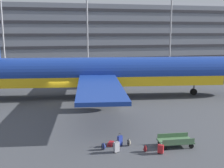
{
  "coord_description": "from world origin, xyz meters",
  "views": [
    {
      "loc": [
        -1.04,
        -34.88,
        8.67
      ],
      "look_at": [
        5.49,
        -6.14,
        3.0
      ],
      "focal_mm": 44.47,
      "sensor_mm": 36.0,
      "label": 1
    }
  ],
  "objects_px": {
    "backpack_large": "(104,146)",
    "suitcase_orange": "(120,141)",
    "suitcase_teal": "(116,147)",
    "backpack_black": "(129,143)",
    "backpack_purple": "(145,149)",
    "suitcase_silver": "(161,149)",
    "airliner": "(101,73)",
    "suitcase_navy": "(111,144)",
    "baggage_cart": "(175,141)"
  },
  "relations": [
    {
      "from": "airliner",
      "to": "backpack_large",
      "type": "relative_size",
      "value": 67.43
    },
    {
      "from": "suitcase_navy",
      "to": "backpack_black",
      "type": "relative_size",
      "value": 1.38
    },
    {
      "from": "suitcase_navy",
      "to": "suitcase_orange",
      "type": "bearing_deg",
      "value": -24.51
    },
    {
      "from": "backpack_large",
      "to": "airliner",
      "type": "bearing_deg",
      "value": 79.84
    },
    {
      "from": "backpack_black",
      "to": "backpack_large",
      "type": "distance_m",
      "value": 2.06
    },
    {
      "from": "airliner",
      "to": "backpack_black",
      "type": "height_order",
      "value": "airliner"
    },
    {
      "from": "suitcase_navy",
      "to": "suitcase_teal",
      "type": "xyz_separation_m",
      "value": [
        0.12,
        -1.33,
        0.3
      ]
    },
    {
      "from": "airliner",
      "to": "baggage_cart",
      "type": "bearing_deg",
      "value": -81.69
    },
    {
      "from": "suitcase_silver",
      "to": "backpack_large",
      "type": "bearing_deg",
      "value": 157.99
    },
    {
      "from": "suitcase_teal",
      "to": "baggage_cart",
      "type": "relative_size",
      "value": 0.28
    },
    {
      "from": "suitcase_orange",
      "to": "backpack_purple",
      "type": "bearing_deg",
      "value": -42.87
    },
    {
      "from": "suitcase_silver",
      "to": "backpack_black",
      "type": "xyz_separation_m",
      "value": [
        -1.81,
        1.83,
        -0.1
      ]
    },
    {
      "from": "airliner",
      "to": "backpack_large",
      "type": "bearing_deg",
      "value": -100.16
    },
    {
      "from": "suitcase_orange",
      "to": "backpack_black",
      "type": "bearing_deg",
      "value": -8.48
    },
    {
      "from": "suitcase_navy",
      "to": "suitcase_teal",
      "type": "distance_m",
      "value": 1.37
    },
    {
      "from": "suitcase_silver",
      "to": "backpack_large",
      "type": "relative_size",
      "value": 1.46
    },
    {
      "from": "airliner",
      "to": "suitcase_navy",
      "type": "relative_size",
      "value": 49.01
    },
    {
      "from": "suitcase_teal",
      "to": "backpack_purple",
      "type": "relative_size",
      "value": 1.7
    },
    {
      "from": "airliner",
      "to": "suitcase_teal",
      "type": "xyz_separation_m",
      "value": [
        -2.14,
        -17.11,
        -2.78
      ]
    },
    {
      "from": "airliner",
      "to": "backpack_purple",
      "type": "bearing_deg",
      "value": -90.25
    },
    {
      "from": "airliner",
      "to": "backpack_purple",
      "type": "height_order",
      "value": "airliner"
    },
    {
      "from": "suitcase_teal",
      "to": "backpack_black",
      "type": "bearing_deg",
      "value": 37.03
    },
    {
      "from": "backpack_black",
      "to": "baggage_cart",
      "type": "height_order",
      "value": "baggage_cart"
    },
    {
      "from": "backpack_large",
      "to": "baggage_cart",
      "type": "height_order",
      "value": "baggage_cart"
    },
    {
      "from": "airliner",
      "to": "suitcase_orange",
      "type": "xyz_separation_m",
      "value": [
        -1.61,
        -16.07,
        -2.76
      ]
    },
    {
      "from": "backpack_purple",
      "to": "backpack_large",
      "type": "height_order",
      "value": "backpack_large"
    },
    {
      "from": "airliner",
      "to": "baggage_cart",
      "type": "distance_m",
      "value": 17.47
    },
    {
      "from": "suitcase_orange",
      "to": "backpack_purple",
      "type": "distance_m",
      "value": 2.11
    },
    {
      "from": "suitcase_teal",
      "to": "suitcase_silver",
      "type": "height_order",
      "value": "suitcase_teal"
    },
    {
      "from": "backpack_large",
      "to": "suitcase_navy",
      "type": "bearing_deg",
      "value": 44.55
    },
    {
      "from": "suitcase_orange",
      "to": "baggage_cart",
      "type": "height_order",
      "value": "suitcase_orange"
    },
    {
      "from": "suitcase_silver",
      "to": "baggage_cart",
      "type": "distance_m",
      "value": 1.85
    },
    {
      "from": "backpack_purple",
      "to": "suitcase_orange",
      "type": "bearing_deg",
      "value": 137.13
    },
    {
      "from": "suitcase_teal",
      "to": "suitcase_orange",
      "type": "relative_size",
      "value": 0.95
    },
    {
      "from": "suitcase_silver",
      "to": "backpack_black",
      "type": "height_order",
      "value": "suitcase_silver"
    },
    {
      "from": "suitcase_navy",
      "to": "baggage_cart",
      "type": "bearing_deg",
      "value": -15.16
    },
    {
      "from": "suitcase_navy",
      "to": "backpack_purple",
      "type": "xyz_separation_m",
      "value": [
        2.19,
        -1.72,
        0.13
      ]
    },
    {
      "from": "suitcase_orange",
      "to": "airliner",
      "type": "bearing_deg",
      "value": 84.27
    },
    {
      "from": "baggage_cart",
      "to": "backpack_black",
      "type": "bearing_deg",
      "value": 165.37
    },
    {
      "from": "backpack_large",
      "to": "suitcase_orange",
      "type": "bearing_deg",
      "value": 15.8
    },
    {
      "from": "suitcase_silver",
      "to": "baggage_cart",
      "type": "bearing_deg",
      "value": 30.8
    },
    {
      "from": "airliner",
      "to": "suitcase_silver",
      "type": "distance_m",
      "value": 18.26
    },
    {
      "from": "backpack_black",
      "to": "suitcase_silver",
      "type": "bearing_deg",
      "value": -45.31
    },
    {
      "from": "backpack_purple",
      "to": "backpack_large",
      "type": "xyz_separation_m",
      "value": [
        -2.87,
        1.05,
        0.01
      ]
    },
    {
      "from": "suitcase_navy",
      "to": "suitcase_silver",
      "type": "height_order",
      "value": "suitcase_silver"
    },
    {
      "from": "suitcase_teal",
      "to": "backpack_black",
      "type": "distance_m",
      "value": 1.56
    },
    {
      "from": "suitcase_navy",
      "to": "backpack_purple",
      "type": "distance_m",
      "value": 2.79
    },
    {
      "from": "backpack_purple",
      "to": "baggage_cart",
      "type": "xyz_separation_m",
      "value": [
        2.57,
        0.43,
        0.18
      ]
    },
    {
      "from": "suitcase_navy",
      "to": "backpack_black",
      "type": "bearing_deg",
      "value": -16.49
    },
    {
      "from": "baggage_cart",
      "to": "backpack_purple",
      "type": "bearing_deg",
      "value": -170.4
    }
  ]
}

